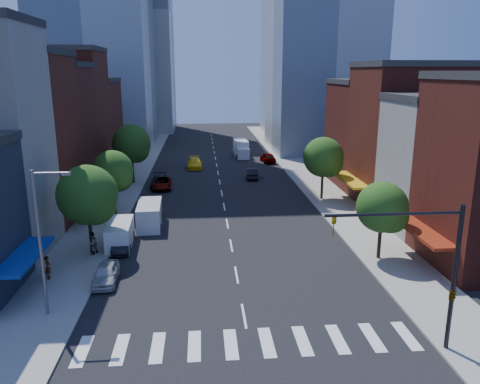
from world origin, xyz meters
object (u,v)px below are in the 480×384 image
at_px(parked_car_third, 162,183).
at_px(parked_car_second, 121,243).
at_px(parked_car_front, 106,274).
at_px(pedestrian_far, 92,243).
at_px(traffic_car_far, 268,158).
at_px(box_truck, 241,149).
at_px(cargo_van_near, 120,235).
at_px(taxi, 195,163).
at_px(traffic_car_oncoming, 252,173).
at_px(parked_car_rear, 159,181).
at_px(cargo_van_far, 150,215).
at_px(pedestrian_near, 48,267).

bearing_deg(parked_car_third, parked_car_second, -97.09).
distance_m(parked_car_front, parked_car_second, 6.21).
bearing_deg(pedestrian_far, traffic_car_far, -179.23).
bearing_deg(parked_car_third, box_truck, 59.08).
bearing_deg(parked_car_second, parked_car_front, -95.58).
relative_size(cargo_van_near, traffic_car_far, 1.06).
distance_m(taxi, traffic_car_oncoming, 11.38).
xyz_separation_m(parked_car_front, cargo_van_near, (-0.17, 7.19, 0.35)).
height_order(parked_car_third, taxi, taxi).
bearing_deg(parked_car_third, traffic_car_oncoming, 19.37).
distance_m(cargo_van_near, traffic_car_far, 40.99).
xyz_separation_m(parked_car_third, parked_car_rear, (-0.45, 1.01, 0.05)).
bearing_deg(taxi, parked_car_third, -108.39).
bearing_deg(cargo_van_near, parked_car_rear, 83.36).
bearing_deg(cargo_van_near, traffic_car_far, 61.47).
height_order(parked_car_rear, box_truck, box_truck).
xyz_separation_m(parked_car_third, cargo_van_near, (-1.99, -20.25, 0.34)).
xyz_separation_m(cargo_van_far, traffic_car_far, (15.99, 31.77, -0.35)).
xyz_separation_m(parked_car_front, taxi, (5.86, 40.28, 0.10)).
distance_m(cargo_van_near, pedestrian_near, 7.61).
bearing_deg(parked_car_second, parked_car_rear, 82.01).
height_order(parked_car_rear, traffic_car_oncoming, parked_car_rear).
bearing_deg(cargo_van_near, box_truck, 69.21).
distance_m(parked_car_second, taxi, 34.56).
bearing_deg(taxi, pedestrian_near, -105.15).
height_order(parked_car_third, pedestrian_far, pedestrian_far).
bearing_deg(traffic_car_far, parked_car_rear, 37.87).
height_order(cargo_van_near, box_truck, box_truck).
height_order(traffic_car_far, pedestrian_near, pedestrian_near).
bearing_deg(pedestrian_far, parked_car_front, 49.43).
distance_m(cargo_van_near, taxi, 33.63).
height_order(parked_car_third, pedestrian_near, pedestrian_near).
bearing_deg(cargo_van_far, parked_car_third, 87.69).
bearing_deg(parked_car_second, parked_car_third, 80.65).
bearing_deg(box_truck, parked_car_second, -109.91).
bearing_deg(traffic_car_oncoming, parked_car_second, 67.79).
distance_m(parked_car_front, traffic_car_far, 47.49).
bearing_deg(parked_car_rear, traffic_car_far, 42.17).
xyz_separation_m(parked_car_second, cargo_van_far, (1.73, 6.05, 0.48)).
distance_m(parked_car_rear, traffic_car_oncoming, 13.19).
height_order(parked_car_third, cargo_van_near, cargo_van_near).
xyz_separation_m(parked_car_second, box_truck, (13.78, 43.45, 0.70)).
xyz_separation_m(traffic_car_oncoming, pedestrian_near, (-18.15, -31.59, 0.28)).
bearing_deg(cargo_van_near, cargo_van_far, 65.97).
height_order(taxi, traffic_car_far, traffic_car_far).
bearing_deg(pedestrian_far, traffic_car_oncoming, 177.28).
height_order(taxi, box_truck, box_truck).
relative_size(parked_car_third, parked_car_rear, 0.97).
bearing_deg(traffic_car_oncoming, pedestrian_far, 65.25).
bearing_deg(cargo_van_far, pedestrian_near, -119.78).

